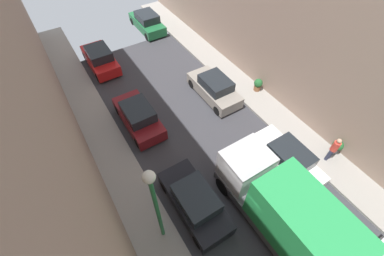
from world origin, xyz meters
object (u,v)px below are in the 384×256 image
Objects in this scene: parked_car_right_2 at (214,88)px; parked_car_left_2 at (195,201)px; parked_car_left_3 at (139,117)px; potted_plant_2 at (337,146)px; delivery_truck at (285,212)px; pedestrian at (334,149)px; potted_plant_0 at (258,84)px; parked_car_right_3 at (147,22)px; parked_car_right_1 at (287,159)px; parked_car_left_4 at (100,59)px; lamp_post at (155,200)px.

parked_car_left_2 is at bearing -131.61° from parked_car_right_2.
parked_car_left_3 reaches higher than potted_plant_2.
parked_car_right_2 is 9.32m from delivery_truck.
pedestrian is (7.75, -7.94, 0.35)m from parked_car_left_3.
potted_plant_0 is at bearing 30.76° from parked_car_left_2.
parked_car_right_3 reaches higher than potted_plant_0.
parked_car_left_3 is at bearing 90.00° from parked_car_left_2.
parked_car_right_1 is 6.16m from potted_plant_0.
parked_car_left_4 is 16.44m from delivery_truck.
parked_car_right_2 is 8.10m from potted_plant_2.
parked_car_left_3 is (0.00, 6.40, 0.00)m from parked_car_left_2.
parked_car_right_2 is at bearing 48.39° from parked_car_left_2.
potted_plant_0 is (2.83, 5.48, -0.08)m from parked_car_right_1.
potted_plant_2 is at bearing -43.14° from parked_car_left_3.
parked_car_left_4 is 9.10m from parked_car_right_2.
parked_car_right_1 reaches higher than potted_plant_2.
pedestrian is 1.79× the size of potted_plant_2.
delivery_truck is (2.70, -16.18, 1.07)m from parked_car_left_4.
parked_car_right_2 is 4.66× the size of potted_plant_0.
parked_car_left_2 is 1.00× the size of parked_car_left_3.
parked_car_left_4 is at bearing 117.41° from pedestrian.
lamp_post reaches higher than parked_car_right_2.
parked_car_left_4 reaches higher than potted_plant_2.
potted_plant_0 is at bearing 91.32° from potted_plant_2.
delivery_truck is (-2.70, -19.27, 1.07)m from parked_car_right_3.
parked_car_left_3 is at bearing 169.67° from potted_plant_0.
delivery_truck reaches higher than parked_car_left_2.
potted_plant_0 is at bearing 62.70° from parked_car_right_1.
parked_car_right_3 is at bearing 61.87° from parked_car_left_3.
parked_car_right_3 reaches higher than potted_plant_2.
parked_car_left_3 and parked_car_right_3 have the same top height.
delivery_truck is (-2.70, -8.86, 1.07)m from parked_car_right_2.
parked_car_right_1 and parked_car_right_2 have the same top height.
parked_car_left_2 and parked_car_right_3 have the same top height.
pedestrian is (7.75, -14.95, 0.35)m from parked_car_left_4.
parked_car_right_2 is at bearing 111.55° from potted_plant_2.
parked_car_left_4 and parked_car_right_1 have the same top height.
parked_car_right_2 is (5.40, -7.33, 0.00)m from parked_car_left_4.
parked_car_right_2 is at bearing -53.60° from parked_car_left_4.
parked_car_left_4 is 4.38× the size of potted_plant_2.
potted_plant_2 is at bearing 13.16° from delivery_truck.
potted_plant_0 is 6.35m from potted_plant_2.
potted_plant_2 is at bearing -6.28° from lamp_post.
delivery_truck reaches higher than pedestrian.
pedestrian is at bearing -171.60° from potted_plant_2.
delivery_truck reaches higher than parked_car_right_3.
parked_car_right_1 is at bearing 39.12° from delivery_truck.
potted_plant_0 is 0.17× the size of lamp_post.
potted_plant_2 is at bearing -68.45° from parked_car_right_2.
parked_car_left_3 is at bearing 74.20° from lamp_post.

